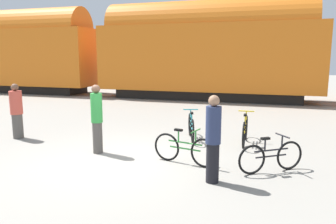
# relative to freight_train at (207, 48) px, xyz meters

# --- Properties ---
(ground_plane) EXTENTS (80.00, 80.00, 0.00)m
(ground_plane) POSITION_rel_freight_train_xyz_m (0.00, -11.80, -2.96)
(ground_plane) COLOR gray
(freight_train) EXTENTS (40.01, 2.83, 5.58)m
(freight_train) POSITION_rel_freight_train_xyz_m (0.00, 0.00, 0.00)
(freight_train) COLOR black
(freight_train) RESTS_ON ground_plane
(rail_near) EXTENTS (52.01, 0.07, 0.01)m
(rail_near) POSITION_rel_freight_train_xyz_m (0.00, -0.72, -2.95)
(rail_near) COLOR #4C4238
(rail_near) RESTS_ON ground_plane
(rail_far) EXTENTS (52.01, 0.07, 0.01)m
(rail_far) POSITION_rel_freight_train_xyz_m (0.00, 0.72, -2.95)
(rail_far) COLOR #4C4238
(rail_far) RESTS_ON ground_plane
(bicycle_teal) EXTENTS (0.59, 1.62, 0.89)m
(bicycle_teal) POSITION_rel_freight_train_xyz_m (1.34, -9.31, -2.58)
(bicycle_teal) COLOR black
(bicycle_teal) RESTS_ON ground_plane
(bicycle_green) EXTENTS (1.64, 0.51, 0.85)m
(bicycle_green) POSITION_rel_freight_train_xyz_m (1.74, -11.64, -2.59)
(bicycle_green) COLOR black
(bicycle_green) RESTS_ON ground_plane
(bicycle_black) EXTENTS (1.34, 0.99, 0.82)m
(bicycle_black) POSITION_rel_freight_train_xyz_m (3.67, -11.59, -2.61)
(bicycle_black) COLOR black
(bicycle_black) RESTS_ON ground_plane
(bicycle_yellow) EXTENTS (0.46, 1.76, 0.93)m
(bicycle_yellow) POSITION_rel_freight_train_xyz_m (2.94, -9.37, -2.56)
(bicycle_yellow) COLOR black
(bicycle_yellow) RESTS_ON ground_plane
(person_in_red) EXTENTS (0.37, 0.37, 1.69)m
(person_in_red) POSITION_rel_freight_train_xyz_m (-3.78, -10.80, -2.12)
(person_in_red) COLOR #514C47
(person_in_red) RESTS_ON ground_plane
(person_in_green) EXTENTS (0.30, 0.30, 1.79)m
(person_in_green) POSITION_rel_freight_train_xyz_m (-0.66, -11.44, -2.04)
(person_in_green) COLOR #514C47
(person_in_green) RESTS_ON ground_plane
(person_in_navy) EXTENTS (0.31, 0.31, 1.77)m
(person_in_navy) POSITION_rel_freight_train_xyz_m (2.54, -12.55, -2.05)
(person_in_navy) COLOR black
(person_in_navy) RESTS_ON ground_plane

